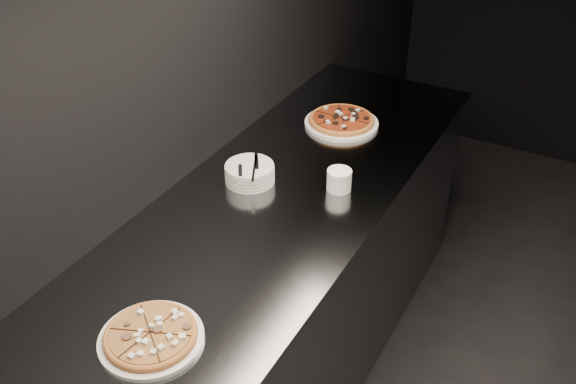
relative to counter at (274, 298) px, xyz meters
The scene contains 7 objects.
wall_left 1.01m from the counter, behind, with size 0.02×5.00×2.80m, color black.
counter is the anchor object (origin of this frame).
pizza_mushroom 0.87m from the counter, 86.57° to the right, with size 0.33×0.33×0.03m.
pizza_tomato 0.80m from the counter, 92.88° to the left, with size 0.31×0.31×0.04m.
plate_stack 0.52m from the counter, 151.20° to the left, with size 0.18×0.18×0.07m.
cutlery 0.55m from the counter, 154.50° to the left, with size 0.09×0.19×0.01m.
ramekin 0.56m from the counter, 48.01° to the left, with size 0.09×0.09×0.08m.
Camera 1 is at (-1.19, -1.59, 2.21)m, focal length 40.00 mm.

